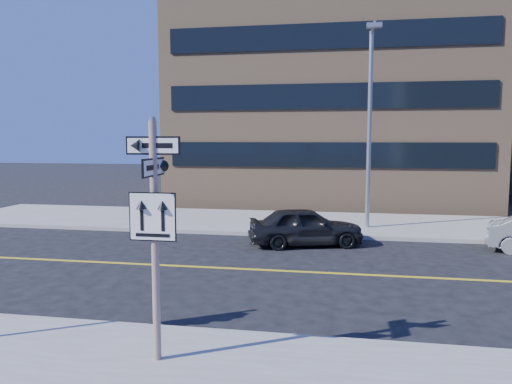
# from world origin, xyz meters

# --- Properties ---
(ground) EXTENTS (120.00, 120.00, 0.00)m
(ground) POSITION_xyz_m (0.00, 0.00, 0.00)
(ground) COLOR black
(ground) RESTS_ON ground
(sign_pole) EXTENTS (0.92, 0.92, 4.06)m
(sign_pole) POSITION_xyz_m (0.00, -2.51, 2.44)
(sign_pole) COLOR beige
(sign_pole) RESTS_ON near_sidewalk
(parked_car_a) EXTENTS (2.76, 4.40, 1.39)m
(parked_car_a) POSITION_xyz_m (1.68, 7.62, 0.70)
(parked_car_a) COLOR black
(parked_car_a) RESTS_ON ground
(streetlight_a) EXTENTS (0.55, 2.25, 8.00)m
(streetlight_a) POSITION_xyz_m (4.00, 10.76, 4.76)
(streetlight_a) COLOR gray
(streetlight_a) RESTS_ON far_sidewalk
(building_brick) EXTENTS (18.00, 18.00, 18.00)m
(building_brick) POSITION_xyz_m (2.00, 25.00, 9.00)
(building_brick) COLOR #A3815A
(building_brick) RESTS_ON ground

